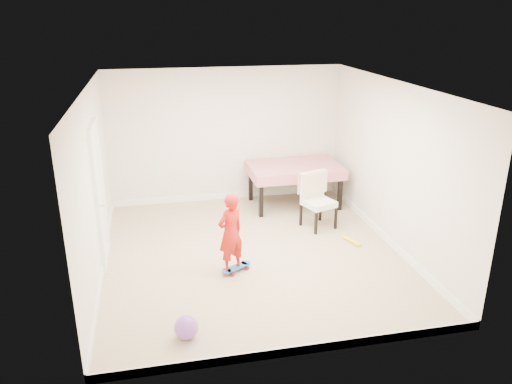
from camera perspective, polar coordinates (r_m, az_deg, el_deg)
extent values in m
plane|color=tan|center=(7.87, -0.41, -7.06)|extent=(5.00, 5.00, 0.00)
cube|color=silver|center=(7.07, -0.47, 11.89)|extent=(4.50, 5.00, 0.04)
cube|color=silver|center=(9.71, -3.40, 6.43)|extent=(4.50, 0.04, 2.60)
cube|color=silver|center=(5.13, 5.18, -6.49)|extent=(4.50, 0.04, 2.60)
cube|color=silver|center=(7.28, -17.91, 0.74)|extent=(0.04, 5.00, 2.60)
cube|color=silver|center=(8.09, 15.25, 2.93)|extent=(0.04, 5.00, 2.60)
cube|color=white|center=(7.65, -17.45, -0.47)|extent=(0.11, 0.94, 2.11)
cube|color=white|center=(10.09, -3.27, -0.41)|extent=(4.50, 0.02, 0.12)
cube|color=white|center=(5.79, 4.81, -17.58)|extent=(4.50, 0.02, 0.12)
cube|color=white|center=(7.76, -17.01, -7.93)|extent=(0.02, 5.00, 0.12)
cube|color=white|center=(8.53, 14.55, -5.04)|extent=(0.02, 5.00, 0.12)
imported|color=red|center=(7.09, -2.93, -4.95)|extent=(0.51, 0.46, 1.18)
sphere|color=purple|center=(6.02, -7.99, -15.08)|extent=(0.28, 0.28, 0.28)
cylinder|color=yellow|center=(8.35, 10.87, -5.51)|extent=(0.19, 0.40, 0.06)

